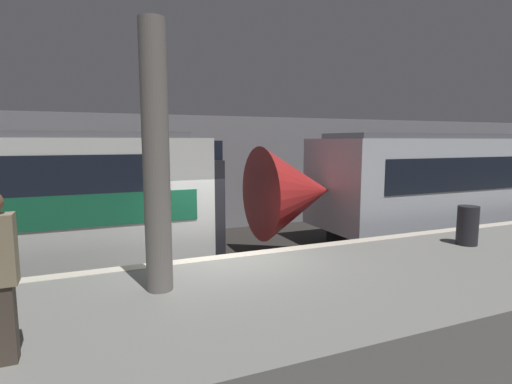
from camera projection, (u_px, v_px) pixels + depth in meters
The scene contains 5 objects.
ground_plane at pixel (226, 306), 8.08m from camera, with size 120.00×120.00×0.00m, color #282623.
platform at pixel (266, 322), 6.18m from camera, with size 40.00×4.00×1.10m.
station_rear_barrier at pixel (163, 175), 14.15m from camera, with size 50.00×0.15×4.24m.
support_pillar_near at pixel (156, 159), 5.83m from camera, with size 0.39×0.39×3.96m.
trash_bin at pixel (468, 225), 8.65m from camera, with size 0.44×0.44×0.85m.
Camera 1 is at (-2.43, -7.35, 3.34)m, focal length 28.00 mm.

